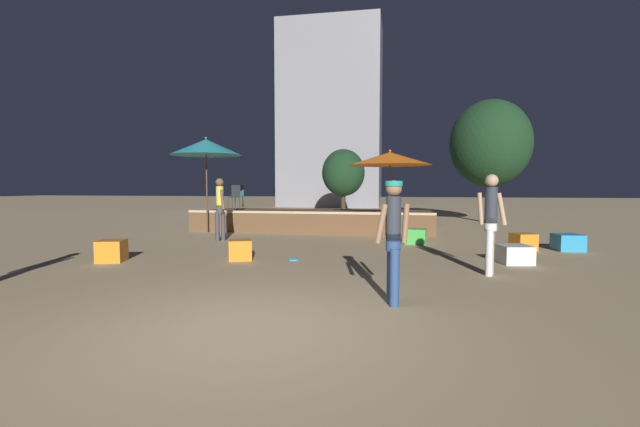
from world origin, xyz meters
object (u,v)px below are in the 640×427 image
object	(u,v)px
cube_seat_3	(523,242)
background_tree_0	(490,144)
person_3	(393,235)
frisbee_disc	(294,260)
person_0	(491,219)
bistro_chair_0	(235,195)
cube_seat_4	(568,242)
person_1	(220,206)
patio_umbrella_0	(390,159)
cube_seat_5	(240,250)
background_tree_1	(343,173)
cube_seat_1	(416,236)
cube_seat_0	(112,251)
cube_seat_2	(514,254)
bistro_chair_1	(239,194)
patio_umbrella_1	(206,147)

from	to	relation	value
cube_seat_3	background_tree_0	distance (m)	9.14
person_3	frisbee_disc	size ratio (longest dim) A/B	7.25
person_0	bistro_chair_0	distance (m)	10.20
person_0	person_3	distance (m)	2.89
cube_seat_4	person_1	world-z (taller)	person_1
cube_seat_4	patio_umbrella_0	bearing A→B (deg)	155.25
cube_seat_5	background_tree_1	world-z (taller)	background_tree_1
person_1	bistro_chair_0	xyz separation A→B (m)	(-0.76, 3.07, 0.27)
cube_seat_1	frisbee_disc	size ratio (longest dim) A/B	2.66
cube_seat_0	frisbee_disc	world-z (taller)	cube_seat_0
cube_seat_0	cube_seat_2	distance (m)	8.60
cube_seat_4	cube_seat_5	bearing A→B (deg)	-159.79
person_1	cube_seat_1	bearing A→B (deg)	-42.72
person_3	cube_seat_0	bearing A→B (deg)	53.45
bistro_chair_0	background_tree_1	distance (m)	10.75
cube_seat_0	cube_seat_1	xyz separation A→B (m)	(6.55, 4.12, -0.02)
patio_umbrella_0	person_3	size ratio (longest dim) A/B	1.63
cube_seat_5	cube_seat_3	bearing A→B (deg)	22.51
patio_umbrella_0	bistro_chair_1	world-z (taller)	patio_umbrella_0
cube_seat_2	cube_seat_5	size ratio (longest dim) A/B	1.13
cube_seat_1	person_3	size ratio (longest dim) A/B	0.37
cube_seat_1	background_tree_1	bearing A→B (deg)	106.18
background_tree_1	person_0	bearing A→B (deg)	-73.85
cube_seat_5	bistro_chair_1	size ratio (longest dim) A/B	0.71
cube_seat_4	person_3	bearing A→B (deg)	-126.14
person_3	cube_seat_3	bearing A→B (deg)	-44.68
person_0	background_tree_1	world-z (taller)	background_tree_1
cube_seat_5	person_3	size ratio (longest dim) A/B	0.38
cube_seat_0	cube_seat_1	bearing A→B (deg)	32.14
patio_umbrella_1	bistro_chair_1	bearing A→B (deg)	85.23
bistro_chair_1	bistro_chair_0	bearing A→B (deg)	81.29
cube_seat_1	patio_umbrella_0	bearing A→B (deg)	117.29
patio_umbrella_0	bistro_chair_0	xyz separation A→B (m)	(-5.68, 1.16, -1.18)
cube_seat_2	cube_seat_5	world-z (taller)	cube_seat_5
bistro_chair_1	cube_seat_2	bearing A→B (deg)	117.92
patio_umbrella_0	person_3	distance (m)	8.08
frisbee_disc	background_tree_0	world-z (taller)	background_tree_0
cube_seat_4	person_1	xyz separation A→B (m)	(-9.43, 0.18, 0.83)
cube_seat_4	bistro_chair_0	world-z (taller)	bistro_chair_0
cube_seat_0	person_0	distance (m)	7.77
cube_seat_4	background_tree_0	xyz separation A→B (m)	(-0.29, 8.40, 3.29)
person_0	cube_seat_2	bearing A→B (deg)	168.42
person_0	person_3	world-z (taller)	person_0
patio_umbrella_1	cube_seat_3	world-z (taller)	patio_umbrella_1
cube_seat_2	cube_seat_4	xyz separation A→B (m)	(1.80, 2.17, 0.02)
frisbee_disc	background_tree_0	distance (m)	13.16
patio_umbrella_0	cube_seat_5	distance (m)	6.24
person_1	background_tree_1	world-z (taller)	background_tree_1
patio_umbrella_0	frisbee_disc	xyz separation A→B (m)	(-1.95, -4.77, -2.47)
patio_umbrella_0	bistro_chair_0	world-z (taller)	patio_umbrella_0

